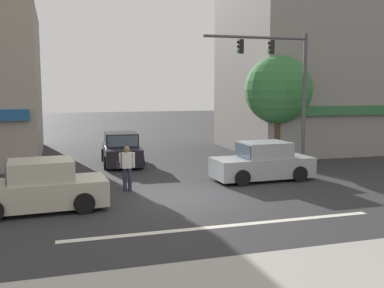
% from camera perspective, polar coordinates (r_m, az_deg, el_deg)
% --- Properties ---
extents(ground_plane, '(120.00, 120.00, 0.00)m').
position_cam_1_polar(ground_plane, '(15.73, -0.33, -6.74)').
color(ground_plane, '#2B2B2D').
extents(lane_marking_stripe, '(9.00, 0.24, 0.01)m').
position_cam_1_polar(lane_marking_stripe, '(12.54, 4.38, -10.32)').
color(lane_marking_stripe, silver).
rests_on(lane_marking_stripe, ground).
extents(building_right_corner, '(11.73, 8.30, 11.29)m').
position_cam_1_polar(building_right_corner, '(29.68, 16.53, 10.38)').
color(building_right_corner, gray).
rests_on(building_right_corner, ground).
extents(street_tree, '(3.46, 3.46, 5.43)m').
position_cam_1_polar(street_tree, '(23.44, 10.88, 6.75)').
color(street_tree, '#4C3823').
rests_on(street_tree, ground).
extents(utility_pole_far_right, '(1.40, 0.22, 7.51)m').
position_cam_1_polar(utility_pole_far_right, '(26.81, 10.85, 7.23)').
color(utility_pole_far_right, brown).
rests_on(utility_pole_far_right, ground).
extents(traffic_light_mast, '(4.89, 0.29, 6.20)m').
position_cam_1_polar(traffic_light_mast, '(20.60, 11.74, 8.07)').
color(traffic_light_mast, '#47474C').
rests_on(traffic_light_mast, ground).
extents(sedan_crossing_leftbound, '(2.07, 4.20, 1.58)m').
position_cam_1_polar(sedan_crossing_leftbound, '(22.64, -8.95, -0.77)').
color(sedan_crossing_leftbound, black).
rests_on(sedan_crossing_leftbound, ground).
extents(sedan_crossing_center, '(4.19, 2.06, 1.58)m').
position_cam_1_polar(sedan_crossing_center, '(14.63, -18.86, -5.31)').
color(sedan_crossing_center, '#B7B29E').
rests_on(sedan_crossing_center, ground).
extents(sedan_crossing_rightbound, '(4.14, 1.95, 1.58)m').
position_cam_1_polar(sedan_crossing_rightbound, '(18.74, 8.93, -2.38)').
color(sedan_crossing_rightbound, '#999EA3').
rests_on(sedan_crossing_rightbound, ground).
extents(pedestrian_mid_crossing, '(0.67, 0.35, 1.67)m').
position_cam_1_polar(pedestrian_mid_crossing, '(16.61, -8.33, -2.73)').
color(pedestrian_mid_crossing, '#232838').
rests_on(pedestrian_mid_crossing, ground).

